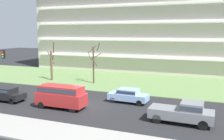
% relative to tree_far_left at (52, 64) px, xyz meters
% --- Properties ---
extents(ground, '(160.00, 160.00, 0.00)m').
position_rel_tree_far_left_xyz_m(ground, '(11.91, -10.42, -2.73)').
color(ground, '#232326').
extents(sidewalk_curb_near, '(80.00, 4.00, 0.15)m').
position_rel_tree_far_left_xyz_m(sidewalk_curb_near, '(11.91, -18.42, -2.65)').
color(sidewalk_curb_near, '#99968E').
rests_on(sidewalk_curb_near, ground).
extents(grass_lawn_strip, '(80.00, 16.00, 0.08)m').
position_rel_tree_far_left_xyz_m(grass_lawn_strip, '(11.91, 3.58, -2.69)').
color(grass_lawn_strip, '#66844C').
rests_on(grass_lawn_strip, ground).
extents(apartment_building, '(46.76, 14.70, 18.91)m').
position_rel_tree_far_left_xyz_m(apartment_building, '(11.91, 18.45, 6.73)').
color(apartment_building, beige).
rests_on(apartment_building, ground).
extents(tree_far_left, '(1.40, 1.40, 6.29)m').
position_rel_tree_far_left_xyz_m(tree_far_left, '(0.00, 0.00, 0.00)').
color(tree_far_left, brown).
rests_on(tree_far_left, ground).
extents(tree_left, '(2.14, 2.13, 6.27)m').
position_rel_tree_far_left_xyz_m(tree_left, '(7.45, 0.23, 0.51)').
color(tree_left, '#4C3828').
rests_on(tree_left, ground).
extents(van_red_near_left, '(5.20, 2.01, 2.36)m').
position_rel_tree_far_left_xyz_m(van_red_near_left, '(9.74, -12.42, -1.33)').
color(van_red_near_left, '#B22828').
rests_on(van_red_near_left, ground).
extents(pickup_gray_center_left, '(5.47, 2.18, 1.95)m').
position_rel_tree_far_left_xyz_m(pickup_gray_center_left, '(22.00, -12.43, -1.71)').
color(pickup_gray_center_left, slate).
rests_on(pickup_gray_center_left, ground).
extents(sedan_blue_center_right, '(4.49, 2.03, 1.57)m').
position_rel_tree_far_left_xyz_m(sedan_blue_center_right, '(15.58, -7.92, -1.85)').
color(sedan_blue_center_right, '#8CB2E0').
rests_on(sedan_blue_center_right, ground).
extents(sedan_black_near_right, '(4.41, 1.83, 1.57)m').
position_rel_tree_far_left_xyz_m(sedan_black_near_right, '(2.39, -12.42, -1.85)').
color(sedan_black_near_right, black).
rests_on(sedan_black_near_right, ground).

